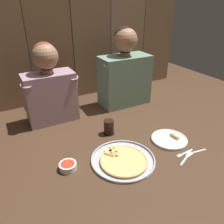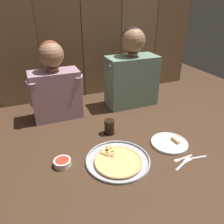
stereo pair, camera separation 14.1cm
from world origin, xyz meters
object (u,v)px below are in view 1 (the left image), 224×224
at_px(dipping_bowl, 68,166).
at_px(diner_right, 125,71).
at_px(pizza_tray, 123,160).
at_px(dinner_plate, 169,139).
at_px(drinking_glass, 109,127).
at_px(diner_left, 49,87).

bearing_deg(dipping_bowl, diner_right, 39.29).
xyz_separation_m(dipping_bowl, diner_right, (0.71, 0.58, 0.27)).
xyz_separation_m(pizza_tray, dipping_bowl, (-0.30, 0.09, 0.01)).
distance_m(dinner_plate, diner_right, 0.70).
xyz_separation_m(pizza_tray, drinking_glass, (0.07, 0.29, 0.04)).
distance_m(dipping_bowl, diner_right, 0.96).
bearing_deg(pizza_tray, diner_left, 107.77).
xyz_separation_m(drinking_glass, diner_right, (0.35, 0.38, 0.24)).
relative_size(diner_left, diner_right, 0.90).
bearing_deg(drinking_glass, dipping_bowl, -150.18).
height_order(pizza_tray, diner_left, diner_left).
height_order(pizza_tray, diner_right, diner_right).
bearing_deg(dipping_bowl, dinner_plate, -4.83).
height_order(pizza_tray, dipping_bowl, dipping_bowl).
bearing_deg(drinking_glass, pizza_tray, -102.53).
bearing_deg(pizza_tray, drinking_glass, 77.47).
relative_size(dipping_bowl, diner_left, 0.17).
distance_m(pizza_tray, dipping_bowl, 0.31).
relative_size(dinner_plate, dipping_bowl, 2.44).
distance_m(pizza_tray, dinner_plate, 0.37).
bearing_deg(dipping_bowl, pizza_tray, -16.34).
relative_size(drinking_glass, diner_right, 0.16).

